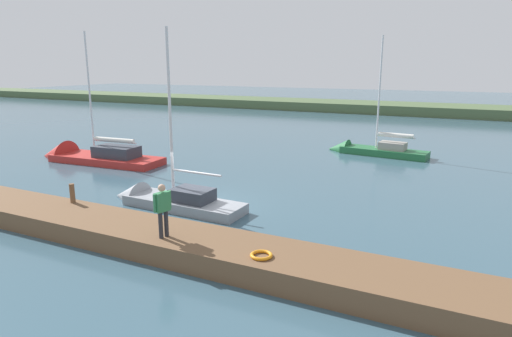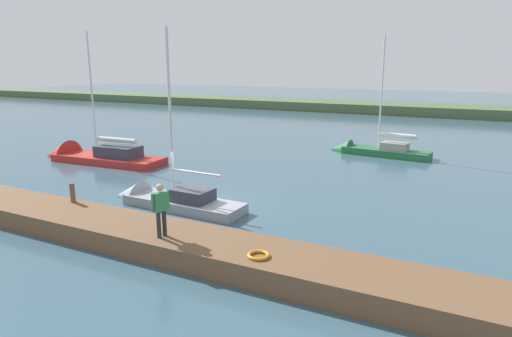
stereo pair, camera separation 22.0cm
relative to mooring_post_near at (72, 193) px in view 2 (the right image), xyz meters
The scene contains 9 objects.
ground_plane 5.55m from the mooring_post_near, 133.79° to the right, with size 200.00×200.00×0.00m, color #385666.
far_shoreline 48.50m from the mooring_post_near, 94.45° to the right, with size 180.00×8.00×2.40m, color #4C603D.
dock_pier 3.93m from the mooring_post_near, 167.50° to the left, with size 25.09×2.39×0.73m, color brown.
mooring_post_near is the anchor object (origin of this frame).
life_ring_buoy 9.18m from the mooring_post_near, behind, with size 0.66×0.66×0.10m, color orange.
sailboat_near_dock 11.94m from the mooring_post_near, 45.54° to the right, with size 9.36×2.94×9.34m.
sailboat_outer_mooring 3.94m from the mooring_post_near, 125.06° to the right, with size 6.83×1.86×8.47m.
sailboat_mid_channel 20.59m from the mooring_post_near, 112.90° to the right, with size 7.18×2.40×8.85m.
person_on_dock 5.80m from the mooring_post_near, 166.54° to the left, with size 0.35×0.64×1.78m.
Camera 2 is at (-10.57, 15.82, 6.17)m, focal length 30.78 mm.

